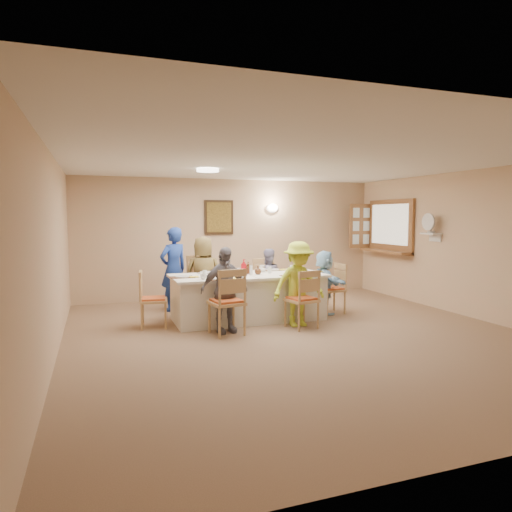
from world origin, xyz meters
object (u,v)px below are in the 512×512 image
object	(u,v)px
caregiver	(174,269)
chair_front_left	(227,301)
condiment_ketchup	(244,267)
diner_front_right	(298,284)
chair_right_end	(331,288)
chair_back_left	(202,284)
chair_front_right	(302,298)
chair_left_end	(154,299)
serving_hatch	(391,227)
diner_back_right	(267,279)
diner_back_left	(204,275)
diner_front_left	(224,290)
desk_fan	(430,226)
diner_right_end	(325,282)
chair_back_right	(265,284)
dining_table	(248,297)

from	to	relation	value
caregiver	chair_front_left	bearing A→B (deg)	77.67
caregiver	condiment_ketchup	distance (m)	1.52
caregiver	diner_front_right	bearing A→B (deg)	106.72
chair_front_left	chair_right_end	world-z (taller)	chair_front_left
chair_back_left	caregiver	bearing A→B (deg)	137.63
chair_back_left	chair_front_left	xyz separation A→B (m)	(0.00, -1.60, -0.02)
chair_front_left	chair_front_right	bearing A→B (deg)	172.17
chair_left_end	chair_right_end	distance (m)	3.10
chair_front_right	diner_front_right	distance (m)	0.24
condiment_ketchup	diner_front_right	bearing A→B (deg)	-43.99
serving_hatch	diner_back_right	xyz separation A→B (m)	(-3.00, -0.46, -0.94)
chair_back_left	chair_left_end	bearing A→B (deg)	-144.39
serving_hatch	diner_back_left	bearing A→B (deg)	-173.72
chair_right_end	diner_front_left	bearing A→B (deg)	-74.66
desk_fan	diner_back_right	bearing A→B (deg)	162.89
caregiver	condiment_ketchup	size ratio (longest dim) A/B	5.89
chair_front_right	diner_right_end	size ratio (longest dim) A/B	0.81
chair_back_right	diner_front_left	xyz separation A→B (m)	(-1.20, -1.48, 0.17)
chair_left_end	condiment_ketchup	world-z (taller)	condiment_ketchup
chair_front_right	diner_front_left	world-z (taller)	diner_front_left
chair_right_end	diner_right_end	bearing A→B (deg)	-92.21
diner_front_right	caregiver	distance (m)	2.47
serving_hatch	chair_left_end	distance (m)	5.37
caregiver	chair_back_left	bearing A→B (deg)	116.81
diner_front_right	chair_front_right	bearing A→B (deg)	-91.34
desk_fan	diner_right_end	xyz separation A→B (m)	(-2.07, 0.21, -0.99)
chair_front_left	chair_right_end	size ratio (longest dim) A/B	1.11
serving_hatch	chair_back_right	size ratio (longest dim) A/B	1.61
chair_back_left	diner_back_right	distance (m)	1.21
condiment_ketchup	chair_right_end	bearing A→B (deg)	0.65
dining_table	diner_front_right	world-z (taller)	diner_front_right
chair_front_right	chair_right_end	distance (m)	1.24
serving_hatch	diner_front_left	distance (m)	4.65
diner_front_left	chair_back_left	bearing A→B (deg)	80.71
chair_front_right	diner_back_right	world-z (taller)	diner_back_right
chair_front_right	diner_right_end	distance (m)	1.15
serving_hatch	dining_table	world-z (taller)	serving_hatch
chair_front_left	diner_back_left	size ratio (longest dim) A/B	0.72
serving_hatch	dining_table	size ratio (longest dim) A/B	0.59
chair_front_left	dining_table	bearing A→B (deg)	-134.70
diner_right_end	condiment_ketchup	distance (m)	1.54
chair_right_end	diner_right_end	xyz separation A→B (m)	(-0.13, 0.00, 0.12)
chair_left_end	diner_right_end	distance (m)	2.97
caregiver	chair_left_end	bearing A→B (deg)	41.18
serving_hatch	diner_front_left	world-z (taller)	serving_hatch
serving_hatch	diner_back_right	world-z (taller)	serving_hatch
chair_right_end	caregiver	size ratio (longest dim) A/B	0.58
chair_back_left	chair_back_right	world-z (taller)	chair_back_left
dining_table	chair_back_right	world-z (taller)	chair_back_right
serving_hatch	chair_right_end	size ratio (longest dim) A/B	1.69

